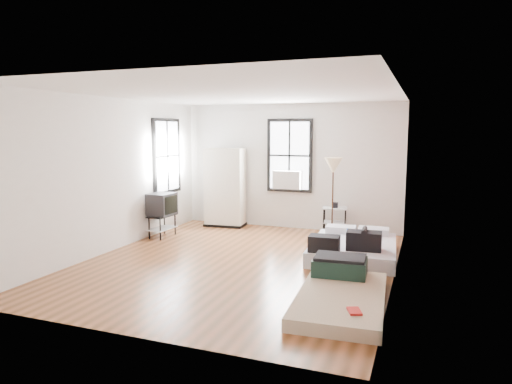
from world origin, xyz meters
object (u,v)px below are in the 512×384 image
at_px(mattress_main, 353,247).
at_px(wardrobe, 225,188).
at_px(floor_lamp, 333,170).
at_px(side_table, 335,213).
at_px(tv_stand, 162,206).
at_px(mattress_bare, 341,290).

bearing_deg(mattress_main, wardrobe, 149.03).
bearing_deg(mattress_main, floor_lamp, 113.02).
bearing_deg(floor_lamp, side_table, 94.69).
bearing_deg(floor_lamp, tv_stand, -162.49).
bearing_deg(tv_stand, side_table, 27.83).
height_order(wardrobe, floor_lamp, wardrobe).
distance_m(wardrobe, floor_lamp, 2.68).
distance_m(side_table, tv_stand, 3.66).
xyz_separation_m(mattress_bare, side_table, (-0.82, 3.86, 0.32)).
bearing_deg(mattress_main, side_table, 107.12).
bearing_deg(wardrobe, mattress_main, -32.20).
height_order(mattress_main, mattress_bare, mattress_main).
bearing_deg(mattress_main, tv_stand, 173.95).
bearing_deg(mattress_bare, tv_stand, 147.35).
bearing_deg(side_table, tv_stand, -154.79).
relative_size(mattress_main, wardrobe, 1.12).
relative_size(floor_lamp, tv_stand, 1.81).
bearing_deg(side_table, floor_lamp, -85.31).
height_order(mattress_bare, wardrobe, wardrobe).
bearing_deg(mattress_bare, side_table, 98.51).
height_order(mattress_main, wardrobe, wardrobe).
height_order(mattress_bare, floor_lamp, floor_lamp).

